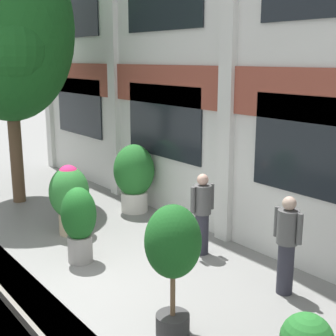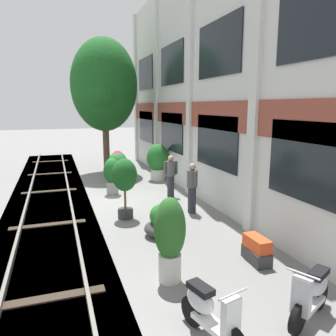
% 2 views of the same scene
% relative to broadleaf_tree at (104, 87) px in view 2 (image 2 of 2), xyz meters
% --- Properties ---
extents(ground_plane, '(80.00, 80.00, 0.00)m').
position_rel_broadleaf_tree_xyz_m(ground_plane, '(5.22, -0.45, -4.32)').
color(ground_plane, slate).
extents(apartment_facade, '(17.48, 0.64, 8.72)m').
position_rel_broadleaf_tree_xyz_m(apartment_facade, '(5.22, 2.71, 0.02)').
color(apartment_facade, silver).
rests_on(apartment_facade, ground).
extents(rail_tracks, '(25.12, 2.80, 0.43)m').
position_rel_broadleaf_tree_xyz_m(rail_tracks, '(5.22, -2.81, -4.45)').
color(rail_tracks, '#4C473F').
rests_on(rail_tracks, ground).
extents(broadleaf_tree, '(3.44, 3.28, 6.71)m').
position_rel_broadleaf_tree_xyz_m(broadleaf_tree, '(0.00, 0.00, 0.00)').
color(broadleaf_tree, brown).
rests_on(broadleaf_tree, ground).
extents(potted_plant_square_trough, '(0.79, 0.42, 0.58)m').
position_rel_broadleaf_tree_xyz_m(potted_plant_square_trough, '(11.12, 1.58, -4.05)').
color(potted_plant_square_trough, '#333333').
rests_on(potted_plant_square_trough, ground).
extents(potted_plant_wide_bowl, '(0.91, 0.91, 0.87)m').
position_rel_broadleaf_tree_xyz_m(potted_plant_wide_bowl, '(9.02, 0.05, -3.97)').
color(potted_plant_wide_bowl, '#333333').
rests_on(potted_plant_wide_bowl, ground).
extents(potted_plant_terracotta_small, '(0.76, 0.76, 1.85)m').
position_rel_broadleaf_tree_xyz_m(potted_plant_terracotta_small, '(7.30, -0.56, -3.09)').
color(potted_plant_terracotta_small, '#333333').
rests_on(potted_plant_terracotta_small, ground).
extents(potted_plant_stone_basin, '(0.62, 0.62, 1.70)m').
position_rel_broadleaf_tree_xyz_m(potted_plant_stone_basin, '(11.23, -0.49, -3.39)').
color(potted_plant_stone_basin, beige).
rests_on(potted_plant_stone_basin, ground).
extents(potted_plant_fluted_column, '(0.65, 0.65, 1.43)m').
position_rel_broadleaf_tree_xyz_m(potted_plant_fluted_column, '(4.40, -0.46, -3.53)').
color(potted_plant_fluted_column, gray).
rests_on(potted_plant_fluted_column, ground).
extents(potted_plant_ribbed_drum, '(1.00, 1.00, 1.68)m').
position_rel_broadleaf_tree_xyz_m(potted_plant_ribbed_drum, '(2.55, 1.97, -3.40)').
color(potted_plant_ribbed_drum, beige).
rests_on(potted_plant_ribbed_drum, ground).
extents(potted_plant_glazed_jar, '(0.85, 0.85, 1.52)m').
position_rel_broadleaf_tree_xyz_m(potted_plant_glazed_jar, '(2.99, 0.03, -3.43)').
color(potted_plant_glazed_jar, tan).
rests_on(potted_plant_glazed_jar, ground).
extents(scooter_near_curb, '(1.36, 0.62, 0.98)m').
position_rel_broadleaf_tree_xyz_m(scooter_near_curb, '(12.98, -0.50, -3.88)').
color(scooter_near_curb, black).
rests_on(scooter_near_curb, ground).
extents(scooter_second_parked, '(0.76, 1.28, 0.98)m').
position_rel_broadleaf_tree_xyz_m(scooter_second_parked, '(13.09, 1.28, -3.88)').
color(scooter_second_parked, black).
rests_on(scooter_second_parked, ground).
extents(resident_by_doorway, '(0.53, 0.34, 1.62)m').
position_rel_broadleaf_tree_xyz_m(resident_by_doorway, '(7.49, 1.58, -3.45)').
color(resident_by_doorway, '#282833').
rests_on(resident_by_doorway, ground).
extents(resident_watching_tracks, '(0.34, 0.53, 1.59)m').
position_rel_broadleaf_tree_xyz_m(resident_watching_tracks, '(5.50, 1.56, -3.47)').
color(resident_watching_tracks, '#282833').
rests_on(resident_watching_tracks, ground).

